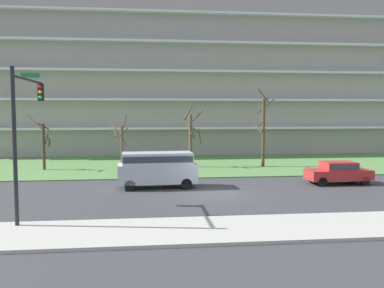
% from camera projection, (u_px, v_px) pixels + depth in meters
% --- Properties ---
extents(ground, '(160.00, 160.00, 0.00)m').
position_uv_depth(ground, '(215.00, 194.00, 25.81)').
color(ground, '#38383A').
extents(sidewalk_curb_near, '(80.00, 4.00, 0.15)m').
position_uv_depth(sidewalk_curb_near, '(246.00, 229.00, 17.88)').
color(sidewalk_curb_near, '#ADA89E').
rests_on(sidewalk_curb_near, ground).
extents(grass_lawn_strip, '(80.00, 16.00, 0.08)m').
position_uv_depth(grass_lawn_strip, '(190.00, 165.00, 39.68)').
color(grass_lawn_strip, '#547F42').
rests_on(grass_lawn_strip, ground).
extents(apartment_building, '(54.74, 12.33, 19.16)m').
position_uv_depth(apartment_building, '(178.00, 75.00, 52.49)').
color(apartment_building, '#9E938C').
rests_on(apartment_building, ground).
extents(tree_far_left, '(1.92, 1.91, 4.83)m').
position_uv_depth(tree_far_left, '(44.00, 144.00, 35.79)').
color(tree_far_left, '#423023').
rests_on(tree_far_left, ground).
extents(tree_left, '(1.66, 1.99, 4.78)m').
position_uv_depth(tree_left, '(121.00, 142.00, 36.33)').
color(tree_left, brown).
rests_on(tree_left, ground).
extents(tree_center, '(1.86, 2.27, 6.02)m').
position_uv_depth(tree_center, '(191.00, 136.00, 37.67)').
color(tree_center, brown).
rests_on(tree_center, ground).
extents(tree_right, '(1.88, 1.90, 7.11)m').
position_uv_depth(tree_right, '(263.00, 129.00, 37.90)').
color(tree_right, '#4C3828').
rests_on(tree_right, ground).
extents(van_silver_near_left, '(5.30, 2.28, 2.36)m').
position_uv_depth(van_silver_near_left, '(157.00, 167.00, 27.79)').
color(van_silver_near_left, '#B7BABF').
rests_on(van_silver_near_left, ground).
extents(sedan_red_center_left, '(4.43, 1.88, 1.57)m').
position_uv_depth(sedan_red_center_left, '(338.00, 172.00, 29.26)').
color(sedan_red_center_left, '#B22828').
rests_on(sedan_red_center_left, ground).
extents(traffic_signal_mast, '(0.90, 5.26, 6.99)m').
position_uv_depth(traffic_signal_mast, '(25.00, 119.00, 19.45)').
color(traffic_signal_mast, black).
rests_on(traffic_signal_mast, ground).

